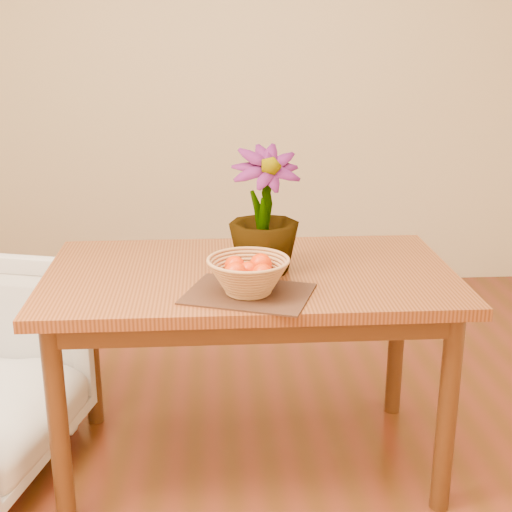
{
  "coord_description": "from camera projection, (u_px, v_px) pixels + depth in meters",
  "views": [
    {
      "loc": [
        -0.13,
        -2.01,
        1.55
      ],
      "look_at": [
        0.01,
        0.13,
        0.86
      ],
      "focal_mm": 50.0,
      "sensor_mm": 36.0,
      "label": 1
    }
  ],
  "objects": [
    {
      "name": "table",
      "position": [
        250.0,
        295.0,
        2.47
      ],
      "size": [
        1.4,
        0.8,
        0.75
      ],
      "color": "brown",
      "rests_on": "floor"
    },
    {
      "name": "orange_pile",
      "position": [
        248.0,
        269.0,
        2.2
      ],
      "size": [
        0.15,
        0.15,
        0.07
      ],
      "rotation": [
        0.0,
        0.0,
        0.16
      ],
      "color": "#CE3403",
      "rests_on": "wicker_basket"
    },
    {
      "name": "floor",
      "position": [
        256.0,
        511.0,
        2.39
      ],
      "size": [
        4.5,
        4.5,
        0.0
      ],
      "primitive_type": "plane",
      "color": "maroon",
      "rests_on": "ground"
    },
    {
      "name": "potted_plant",
      "position": [
        264.0,
        211.0,
        2.38
      ],
      "size": [
        0.27,
        0.27,
        0.43
      ],
      "primitive_type": "imported",
      "rotation": [
        0.0,
        0.0,
        0.15
      ],
      "color": "#1E4B15",
      "rests_on": "table"
    },
    {
      "name": "wall_back",
      "position": [
        230.0,
        63.0,
        4.12
      ],
      "size": [
        4.0,
        0.02,
        2.7
      ],
      "primitive_type": "cube",
      "color": "beige",
      "rests_on": "floor"
    },
    {
      "name": "wicker_basket",
      "position": [
        248.0,
        277.0,
        2.21
      ],
      "size": [
        0.26,
        0.26,
        0.11
      ],
      "color": "#BB824E",
      "rests_on": "placemat"
    },
    {
      "name": "placemat",
      "position": [
        248.0,
        294.0,
        2.23
      ],
      "size": [
        0.45,
        0.4,
        0.01
      ],
      "primitive_type": "cube",
      "rotation": [
        0.0,
        0.0,
        -0.34
      ],
      "color": "#3D1F16",
      "rests_on": "table"
    }
  ]
}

